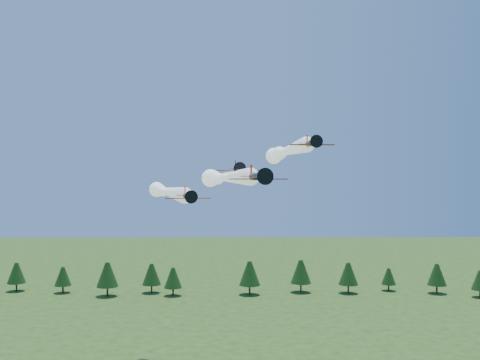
{
  "coord_description": "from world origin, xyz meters",
  "views": [
    {
      "loc": [
        -1.35,
        -80.04,
        41.29
      ],
      "look_at": [
        -0.47,
        0.0,
        41.19
      ],
      "focal_mm": 40.0,
      "sensor_mm": 36.0,
      "label": 1
    }
  ],
  "objects_px": {
    "plane_lead": "(224,177)",
    "plane_right": "(285,152)",
    "plane_left": "(167,191)",
    "plane_slot": "(237,169)"
  },
  "relations": [
    {
      "from": "plane_lead",
      "to": "plane_right",
      "type": "xyz_separation_m",
      "value": [
        12.07,
        9.62,
        5.19
      ]
    },
    {
      "from": "plane_lead",
      "to": "plane_left",
      "type": "relative_size",
      "value": 0.78
    },
    {
      "from": "plane_lead",
      "to": "plane_slot",
      "type": "xyz_separation_m",
      "value": [
        2.38,
        -9.52,
        1.37
      ]
    },
    {
      "from": "plane_right",
      "to": "plane_left",
      "type": "bearing_deg",
      "value": 165.26
    },
    {
      "from": "plane_left",
      "to": "plane_right",
      "type": "distance_m",
      "value": 26.08
    },
    {
      "from": "plane_right",
      "to": "plane_slot",
      "type": "bearing_deg",
      "value": -120.44
    },
    {
      "from": "plane_lead",
      "to": "plane_left",
      "type": "distance_m",
      "value": 19.15
    },
    {
      "from": "plane_left",
      "to": "plane_right",
      "type": "bearing_deg",
      "value": -23.84
    },
    {
      "from": "plane_slot",
      "to": "plane_left",
      "type": "bearing_deg",
      "value": 115.83
    },
    {
      "from": "plane_lead",
      "to": "plane_right",
      "type": "distance_m",
      "value": 16.28
    }
  ]
}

